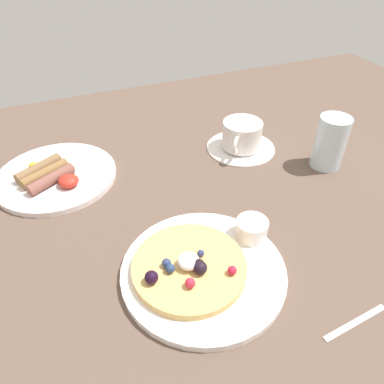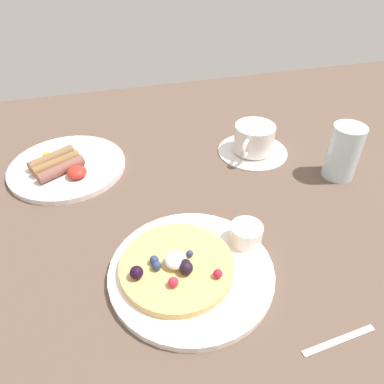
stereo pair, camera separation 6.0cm
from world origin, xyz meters
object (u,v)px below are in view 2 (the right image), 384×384
object	(u,v)px
pancake_plate	(191,271)
syrup_ramekin	(246,234)
coffee_saucer	(253,151)
coffee_cup	(254,138)
teaspoon	(380,324)
breakfast_plate	(68,167)
water_glass	(343,152)

from	to	relation	value
pancake_plate	syrup_ramekin	xyz separation A→B (cm)	(9.67, 3.17, 2.17)
coffee_saucer	syrup_ramekin	bearing A→B (deg)	-115.33
coffee_cup	teaspoon	xyz separation A→B (cm)	(-0.25, -42.82, -3.37)
breakfast_plate	water_glass	distance (cm)	54.69
breakfast_plate	coffee_cup	xyz separation A→B (cm)	(38.87, -4.17, 3.06)
coffee_saucer	teaspoon	bearing A→B (deg)	-90.47
pancake_plate	syrup_ramekin	size ratio (longest dim) A/B	4.77
coffee_cup	water_glass	distance (cm)	18.00
breakfast_plate	coffee_saucer	bearing A→B (deg)	-5.94
breakfast_plate	water_glass	size ratio (longest dim) A/B	2.15
pancake_plate	syrup_ramekin	world-z (taller)	syrup_ramekin
coffee_saucer	breakfast_plate	bearing A→B (deg)	174.06
syrup_ramekin	coffee_cup	bearing A→B (deg)	64.76
breakfast_plate	teaspoon	size ratio (longest dim) A/B	1.36
coffee_saucer	water_glass	world-z (taller)	water_glass
breakfast_plate	pancake_plate	bearing A→B (deg)	-62.06
syrup_ramekin	breakfast_plate	world-z (taller)	syrup_ramekin
coffee_cup	water_glass	bearing A→B (deg)	-43.11
syrup_ramekin	water_glass	xyz separation A→B (cm)	(24.98, 13.03, 2.65)
water_glass	breakfast_plate	bearing A→B (deg)	162.47
coffee_saucer	teaspoon	world-z (taller)	same
syrup_ramekin	pancake_plate	bearing A→B (deg)	-161.87
pancake_plate	water_glass	bearing A→B (deg)	25.05
syrup_ramekin	coffee_saucer	xyz separation A→B (cm)	(12.01, 25.38, -2.44)
coffee_cup	water_glass	world-z (taller)	water_glass
breakfast_plate	teaspoon	bearing A→B (deg)	-50.58
syrup_ramekin	coffee_saucer	bearing A→B (deg)	64.67
pancake_plate	water_glass	world-z (taller)	water_glass
coffee_saucer	teaspoon	distance (cm)	42.93
water_glass	teaspoon	bearing A→B (deg)	-113.54
syrup_ramekin	breakfast_plate	distance (cm)	39.98
pancake_plate	teaspoon	size ratio (longest dim) A/B	1.41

